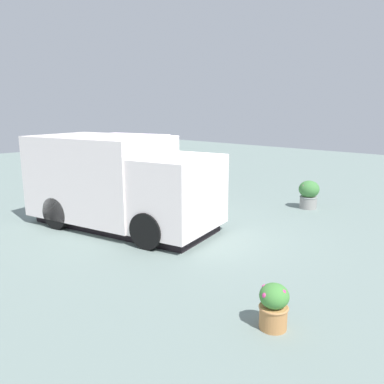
{
  "coord_description": "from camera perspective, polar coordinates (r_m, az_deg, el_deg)",
  "views": [
    {
      "loc": [
        6.35,
        6.76,
        2.87
      ],
      "look_at": [
        -0.71,
        0.04,
        0.76
      ],
      "focal_mm": 35.73,
      "sensor_mm": 36.0,
      "label": 1
    }
  ],
  "objects": [
    {
      "name": "ground_plane",
      "position": [
        9.7,
        -3.08,
        -5.0
      ],
      "size": [
        40.0,
        40.0,
        0.0
      ],
      "primitive_type": "plane",
      "color": "gray"
    },
    {
      "name": "food_truck",
      "position": [
        9.59,
        -10.68,
        1.21
      ],
      "size": [
        3.3,
        5.07,
        2.23
      ],
      "color": "white",
      "rests_on": "ground_plane"
    },
    {
      "name": "person_customer",
      "position": [
        14.07,
        -7.66,
        1.73
      ],
      "size": [
        0.59,
        0.82,
        0.89
      ],
      "color": "#393962",
      "rests_on": "ground_plane"
    },
    {
      "name": "planter_flowering_near",
      "position": [
        5.38,
        12.09,
        -16.23
      ],
      "size": [
        0.4,
        0.4,
        0.63
      ],
      "color": "#BC8049",
      "rests_on": "ground_plane"
    },
    {
      "name": "planter_flowering_far",
      "position": [
        11.76,
        17.03,
        -0.22
      ],
      "size": [
        0.59,
        0.59,
        0.83
      ],
      "color": "gray",
      "rests_on": "ground_plane"
    }
  ]
}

